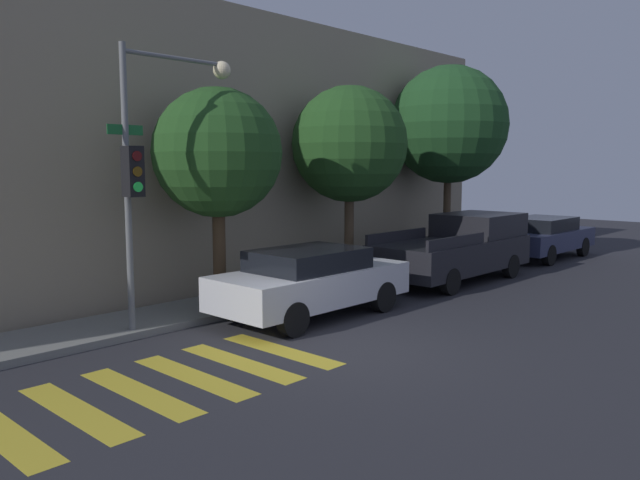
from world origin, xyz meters
TOP-DOWN VIEW (x-y plane):
  - ground_plane at (0.00, 0.00)m, footprint 60.00×60.00m
  - sidewalk at (0.00, 4.09)m, footprint 26.00×1.78m
  - building_row at (0.00, 8.38)m, footprint 26.00×6.00m
  - crosswalk at (-3.45, 0.80)m, footprint 5.90×2.60m
  - traffic_light_pole at (-1.47, 3.37)m, footprint 2.73×0.56m
  - sedan_near_corner at (1.38, 2.10)m, footprint 4.40×1.88m
  - pickup_truck at (7.27, 2.10)m, footprint 5.22×2.10m
  - sedan_middle at (12.82, 2.10)m, footprint 4.61×1.88m
  - tree_near_corner at (0.40, 3.91)m, footprint 2.76×2.76m
  - tree_midblock at (4.72, 3.91)m, footprint 3.04×3.04m
  - tree_far_end at (9.57, 3.91)m, footprint 3.71×3.71m

SIDE VIEW (x-z plane):
  - ground_plane at x=0.00m, z-range 0.00..0.00m
  - crosswalk at x=-3.45m, z-range 0.00..0.00m
  - sidewalk at x=0.00m, z-range 0.00..0.14m
  - sedan_middle at x=12.82m, z-range 0.05..1.46m
  - sedan_near_corner at x=1.38m, z-range 0.05..1.49m
  - pickup_truck at x=7.27m, z-range 0.01..1.80m
  - tree_near_corner at x=0.40m, z-range 1.01..5.81m
  - traffic_light_pole at x=-1.47m, z-range 0.83..6.15m
  - building_row at x=0.00m, z-range 0.00..7.06m
  - tree_midblock at x=4.72m, z-range 1.08..6.32m
  - tree_far_end at x=9.57m, z-range 1.29..7.59m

